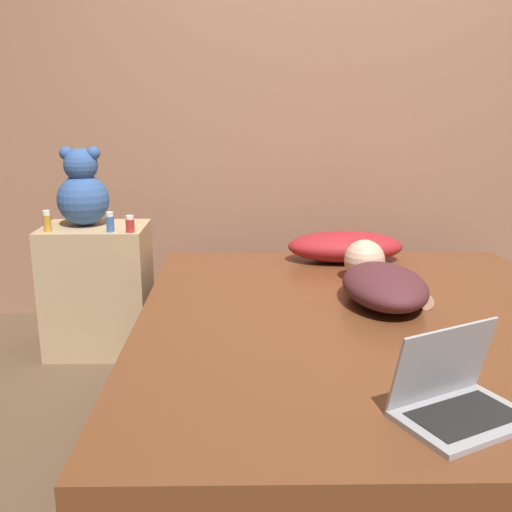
% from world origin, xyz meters
% --- Properties ---
extents(ground_plane, '(12.00, 12.00, 0.00)m').
position_xyz_m(ground_plane, '(0.00, 0.00, 0.00)').
color(ground_plane, brown).
extents(wall_back, '(8.00, 0.06, 2.60)m').
position_xyz_m(wall_back, '(0.00, 1.30, 1.30)').
color(wall_back, '#996B51').
rests_on(wall_back, ground_plane).
extents(bed, '(1.79, 2.05, 0.44)m').
position_xyz_m(bed, '(0.00, 0.00, 0.22)').
color(bed, brown).
rests_on(bed, ground_plane).
extents(nightstand, '(0.50, 0.36, 0.65)m').
position_xyz_m(nightstand, '(-1.21, 0.74, 0.32)').
color(nightstand, tan).
rests_on(nightstand, ground_plane).
extents(pillow, '(0.58, 0.29, 0.15)m').
position_xyz_m(pillow, '(0.04, 0.83, 0.52)').
color(pillow, maroon).
rests_on(pillow, bed).
extents(person_lying, '(0.36, 0.69, 0.19)m').
position_xyz_m(person_lying, '(0.10, 0.24, 0.52)').
color(person_lying, '#4C2328').
rests_on(person_lying, bed).
extents(laptop, '(0.40, 0.36, 0.24)m').
position_xyz_m(laptop, '(0.09, -0.71, 0.49)').
color(laptop, '#9E9EA3').
rests_on(laptop, bed).
extents(teddy_bear, '(0.25, 0.25, 0.38)m').
position_xyz_m(teddy_bear, '(-1.26, 0.77, 0.81)').
color(teddy_bear, '#335693').
rests_on(teddy_bear, nightstand).
extents(bottle_red, '(0.04, 0.04, 0.08)m').
position_xyz_m(bottle_red, '(-1.00, 0.60, 0.68)').
color(bottle_red, '#B72D2D').
rests_on(bottle_red, nightstand).
extents(bottle_blue, '(0.04, 0.04, 0.09)m').
position_xyz_m(bottle_blue, '(-1.10, 0.61, 0.69)').
color(bottle_blue, '#3866B2').
rests_on(bottle_blue, nightstand).
extents(bottle_amber, '(0.04, 0.04, 0.10)m').
position_xyz_m(bottle_amber, '(-1.39, 0.62, 0.69)').
color(bottle_amber, gold).
rests_on(bottle_amber, nightstand).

